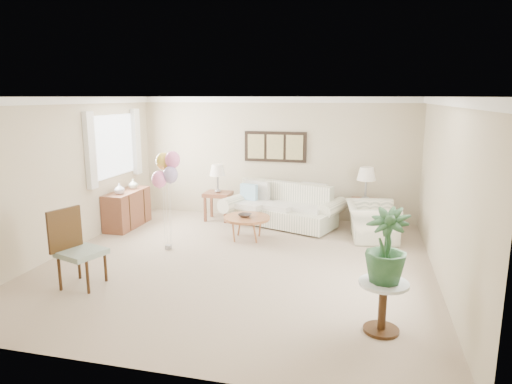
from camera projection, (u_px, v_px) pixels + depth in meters
ground_plane at (237, 263)px, 7.25m from camera, size 6.00×6.00×0.00m
room_shell at (231, 161)px, 7.03m from camera, size 6.04×6.04×2.60m
wall_art_triptych at (275, 147)px, 9.75m from camera, size 1.35×0.06×0.65m
sofa at (284, 209)px, 9.38m from camera, size 2.60×1.55×0.86m
end_table_left at (218, 197)px, 9.73m from camera, size 0.56×0.50×0.61m
end_table_right at (365, 204)px, 9.07m from camera, size 0.55×0.50×0.60m
lamp_left at (218, 171)px, 9.62m from camera, size 0.34×0.34×0.60m
lamp_right at (366, 175)px, 8.95m from camera, size 0.37×0.37×0.65m
coffee_table at (247, 219)px, 8.41m from camera, size 0.86×0.86×0.43m
decor_bowl at (245, 215)px, 8.38m from camera, size 0.28×0.28×0.06m
armchair at (372, 222)px, 8.44m from camera, size 1.02×1.13×0.67m
side_table at (383, 294)px, 5.07m from camera, size 0.55×0.55×0.60m
potted_plant at (386, 246)px, 4.96m from camera, size 0.61×0.61×0.83m
accent_chair at (76, 246)px, 6.31m from camera, size 0.68×0.68×1.10m
credenza at (127, 209)px, 9.25m from camera, size 0.46×1.20×0.74m
vase_white at (119, 189)px, 8.88m from camera, size 0.25×0.25×0.21m
vase_sage at (133, 184)px, 9.39m from camera, size 0.23×0.23×0.20m
balloon_cluster at (166, 169)px, 7.65m from camera, size 0.45×0.42×1.72m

